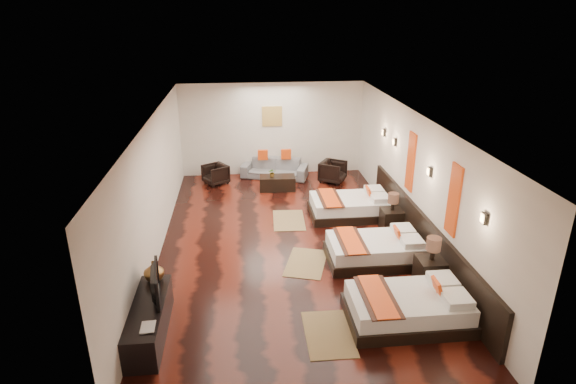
{
  "coord_description": "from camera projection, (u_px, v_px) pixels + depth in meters",
  "views": [
    {
      "loc": [
        -0.96,
        -9.24,
        4.88
      ],
      "look_at": [
        0.02,
        0.29,
        1.1
      ],
      "focal_mm": 29.48,
      "sensor_mm": 36.0,
      "label": 1
    }
  ],
  "objects": [
    {
      "name": "bed_mid",
      "position": [
        376.0,
        250.0,
        9.63
      ],
      "size": [
        1.92,
        1.21,
        0.73
      ],
      "color": "black",
      "rests_on": "floor"
    },
    {
      "name": "ceiling",
      "position": [
        288.0,
        118.0,
        9.4
      ],
      "size": [
        5.5,
        9.5,
        0.01
      ],
      "primitive_type": "cube",
      "color": "white",
      "rests_on": "floor"
    },
    {
      "name": "armchair_left",
      "position": [
        215.0,
        174.0,
        13.82
      ],
      "size": [
        0.87,
        0.86,
        0.58
      ],
      "primitive_type": "imported",
      "rotation": [
        0.0,
        0.0,
        -1.0
      ],
      "color": "black",
      "rests_on": "floor"
    },
    {
      "name": "jute_mat_mid",
      "position": [
        306.0,
        263.0,
        9.62
      ],
      "size": [
        1.07,
        1.37,
        0.01
      ],
      "primitive_type": "cube",
      "rotation": [
        0.0,
        0.0,
        -0.3
      ],
      "color": "olive",
      "rests_on": "floor"
    },
    {
      "name": "jute_mat_near",
      "position": [
        329.0,
        334.0,
        7.54
      ],
      "size": [
        0.76,
        1.21,
        0.01
      ],
      "primitive_type": "cube",
      "rotation": [
        0.0,
        0.0,
        -0.01
      ],
      "color": "olive",
      "rests_on": "floor"
    },
    {
      "name": "orange_panel_a",
      "position": [
        454.0,
        200.0,
        8.31
      ],
      "size": [
        0.04,
        0.4,
        1.3
      ],
      "primitive_type": "cube",
      "color": "#D86014",
      "rests_on": "right_wall"
    },
    {
      "name": "coffee_table",
      "position": [
        277.0,
        183.0,
        13.4
      ],
      "size": [
        1.02,
        0.54,
        0.4
      ],
      "primitive_type": "cube",
      "rotation": [
        0.0,
        0.0,
        -0.04
      ],
      "color": "black",
      "rests_on": "floor"
    },
    {
      "name": "tv_console",
      "position": [
        149.0,
        320.0,
        7.43
      ],
      "size": [
        0.5,
        1.8,
        0.55
      ],
      "primitive_type": "cube",
      "color": "black",
      "rests_on": "floor"
    },
    {
      "name": "sconce_far",
      "position": [
        395.0,
        142.0,
        11.3
      ],
      "size": [
        0.07,
        0.12,
        0.18
      ],
      "color": "black",
      "rests_on": "right_wall"
    },
    {
      "name": "back_wall",
      "position": [
        272.0,
        129.0,
        14.31
      ],
      "size": [
        5.5,
        0.01,
        2.8
      ],
      "primitive_type": "cube",
      "color": "silver",
      "rests_on": "floor"
    },
    {
      "name": "table_plant",
      "position": [
        272.0,
        173.0,
        13.26
      ],
      "size": [
        0.23,
        0.21,
        0.24
      ],
      "primitive_type": "imported",
      "rotation": [
        0.0,
        0.0,
        -0.08
      ],
      "color": "#295D1F",
      "rests_on": "coffee_table"
    },
    {
      "name": "left_wall",
      "position": [
        155.0,
        189.0,
        9.65
      ],
      "size": [
        0.01,
        9.5,
        2.8
      ],
      "primitive_type": "cube",
      "color": "silver",
      "rests_on": "floor"
    },
    {
      "name": "armchair_right",
      "position": [
        333.0,
        172.0,
        13.96
      ],
      "size": [
        0.95,
        0.94,
        0.63
      ],
      "primitive_type": "imported",
      "rotation": [
        0.0,
        0.0,
        1.0
      ],
      "color": "black",
      "rests_on": "floor"
    },
    {
      "name": "figurine",
      "position": [
        154.0,
        271.0,
        7.94
      ],
      "size": [
        0.39,
        0.39,
        0.36
      ],
      "primitive_type": "imported",
      "rotation": [
        0.0,
        0.0,
        -0.15
      ],
      "color": "brown",
      "rests_on": "tv_console"
    },
    {
      "name": "nightstand_b",
      "position": [
        392.0,
        218.0,
        10.91
      ],
      "size": [
        0.47,
        0.47,
        0.92
      ],
      "color": "black",
      "rests_on": "floor"
    },
    {
      "name": "bed_near",
      "position": [
        409.0,
        307.0,
        7.78
      ],
      "size": [
        1.98,
        1.25,
        0.76
      ],
      "color": "black",
      "rests_on": "floor"
    },
    {
      "name": "sconce_mid",
      "position": [
        429.0,
        172.0,
        9.27
      ],
      "size": [
        0.07,
        0.12,
        0.18
      ],
      "color": "black",
      "rests_on": "right_wall"
    },
    {
      "name": "gold_artwork",
      "position": [
        272.0,
        116.0,
        14.14
      ],
      "size": [
        0.6,
        0.04,
        0.6
      ],
      "primitive_type": "cube",
      "color": "#AD873F",
      "rests_on": "back_wall"
    },
    {
      "name": "nightstand_a",
      "position": [
        431.0,
        269.0,
        8.73
      ],
      "size": [
        0.5,
        0.5,
        0.99
      ],
      "color": "black",
      "rests_on": "floor"
    },
    {
      "name": "tv",
      "position": [
        151.0,
        284.0,
        7.44
      ],
      "size": [
        0.25,
        0.89,
        0.51
      ],
      "primitive_type": "imported",
      "rotation": [
        0.0,
        0.0,
        1.72
      ],
      "color": "black",
      "rests_on": "tv_console"
    },
    {
      "name": "sconce_lounge",
      "position": [
        384.0,
        132.0,
        12.14
      ],
      "size": [
        0.07,
        0.12,
        0.18
      ],
      "color": "black",
      "rests_on": "right_wall"
    },
    {
      "name": "sofa",
      "position": [
        275.0,
        168.0,
        14.34
      ],
      "size": [
        2.1,
        1.32,
        0.57
      ],
      "primitive_type": "imported",
      "rotation": [
        0.0,
        0.0,
        -0.3
      ],
      "color": "slate",
      "rests_on": "floor"
    },
    {
      "name": "sconce_near",
      "position": [
        484.0,
        218.0,
        7.23
      ],
      "size": [
        0.07,
        0.12,
        0.18
      ],
      "color": "black",
      "rests_on": "right_wall"
    },
    {
      "name": "bed_far",
      "position": [
        351.0,
        206.0,
        11.71
      ],
      "size": [
        1.96,
        1.23,
        0.75
      ],
      "color": "black",
      "rests_on": "floor"
    },
    {
      "name": "headboard_panel",
      "position": [
        422.0,
        236.0,
        9.78
      ],
      "size": [
        0.08,
        6.6,
        0.9
      ],
      "primitive_type": "cube",
      "color": "black",
      "rests_on": "floor"
    },
    {
      "name": "right_wall",
      "position": [
        415.0,
        179.0,
        10.18
      ],
      "size": [
        0.01,
        9.5,
        2.8
      ],
      "primitive_type": "cube",
      "color": "silver",
      "rests_on": "floor"
    },
    {
      "name": "book",
      "position": [
        140.0,
        328.0,
        6.8
      ],
      "size": [
        0.22,
        0.29,
        0.03
      ],
      "primitive_type": "imported",
      "rotation": [
        0.0,
        0.0,
        0.04
      ],
      "color": "black",
      "rests_on": "tv_console"
    },
    {
      "name": "floor",
      "position": [
        288.0,
        243.0,
        10.43
      ],
      "size": [
        5.5,
        9.5,
        0.01
      ],
      "primitive_type": "cube",
      "color": "black",
      "rests_on": "ground"
    },
    {
      "name": "jute_mat_far",
      "position": [
        289.0,
        220.0,
        11.53
      ],
      "size": [
        0.81,
        1.24,
        0.01
      ],
      "primitive_type": "cube",
      "rotation": [
        0.0,
        0.0,
        -0.05
      ],
      "color": "olive",
      "rests_on": "floor"
    },
    {
      "name": "orange_panel_b",
      "position": [
        411.0,
        162.0,
        10.34
      ],
      "size": [
        0.04,
        0.4,
        1.3
      ],
      "primitive_type": "cube",
      "color": "#D86014",
      "rests_on": "right_wall"
    }
  ]
}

